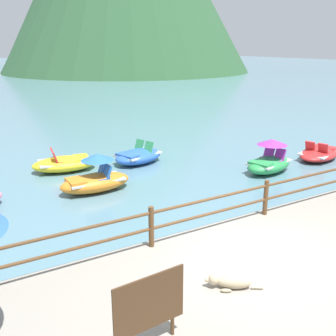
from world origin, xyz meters
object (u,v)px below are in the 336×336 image
at_px(pedal_boat_3, 95,179).
at_px(pedal_boat_7, 138,156).
at_px(dog_resting, 230,282).
at_px(sign_board, 149,304).
at_px(pedal_boat_6, 319,153).
at_px(pedal_boat_1, 65,163).
at_px(pedal_boat_2, 269,161).

bearing_deg(pedal_boat_3, pedal_boat_7, 39.56).
bearing_deg(dog_resting, sign_board, -164.72).
relative_size(sign_board, pedal_boat_6, 0.43).
height_order(dog_resting, pedal_boat_1, pedal_boat_1).
bearing_deg(pedal_boat_2, pedal_boat_6, 4.17).
distance_m(pedal_boat_2, pedal_boat_7, 5.26).
height_order(pedal_boat_1, pedal_boat_7, same).
xyz_separation_m(pedal_boat_2, pedal_boat_3, (-6.48, 1.42, -0.01)).
height_order(dog_resting, pedal_boat_3, pedal_boat_3).
bearing_deg(sign_board, pedal_boat_2, 36.13).
distance_m(dog_resting, pedal_boat_2, 8.60).
xyz_separation_m(sign_board, pedal_boat_3, (1.99, 7.60, -0.71)).
height_order(sign_board, dog_resting, sign_board).
height_order(pedal_boat_1, pedal_boat_2, pedal_boat_2).
bearing_deg(pedal_boat_1, dog_resting, -88.80).
bearing_deg(pedal_boat_2, pedal_boat_1, 148.30).
height_order(pedal_boat_6, pedal_boat_7, pedal_boat_7).
bearing_deg(dog_resting, pedal_boat_7, 73.77).
bearing_deg(pedal_boat_7, pedal_boat_1, 170.32).
distance_m(sign_board, pedal_boat_2, 10.51).
distance_m(sign_board, pedal_boat_7, 10.91).
relative_size(pedal_boat_2, pedal_boat_7, 0.98).
distance_m(pedal_boat_3, pedal_boat_7, 3.49).
distance_m(sign_board, pedal_boat_1, 10.50).
bearing_deg(pedal_boat_1, pedal_boat_7, -9.68).
distance_m(dog_resting, pedal_boat_1, 9.78).
bearing_deg(pedal_boat_3, sign_board, -104.68).
relative_size(dog_resting, pedal_boat_1, 0.35).
height_order(sign_board, pedal_boat_6, sign_board).
xyz_separation_m(dog_resting, pedal_boat_1, (-0.20, 9.78, -0.23)).
bearing_deg(pedal_boat_6, dog_resting, -148.60).
bearing_deg(dog_resting, pedal_boat_6, 31.40).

